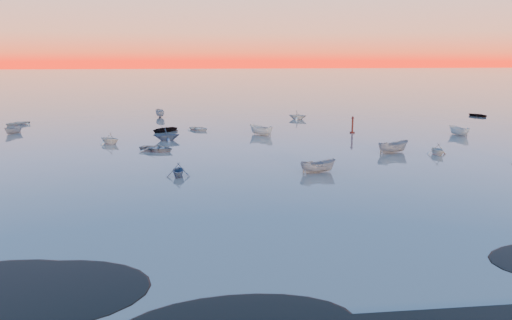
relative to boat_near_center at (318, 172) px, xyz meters
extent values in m
plane|color=#675D56|center=(-10.32, 73.00, 0.00)|extent=(600.00, 600.00, 0.00)
imported|color=slate|center=(0.00, 0.00, 0.00)|extent=(2.16, 4.23, 1.41)
imported|color=silver|center=(17.68, 7.95, 0.00)|extent=(3.27, 1.62, 1.12)
cylinder|color=#3F120D|center=(12.10, 26.38, 0.05)|extent=(0.83, 0.83, 0.28)
cylinder|color=#3F120D|center=(12.10, 26.38, 1.20)|extent=(0.29, 0.29, 2.39)
cone|color=#3F120D|center=(12.10, 26.38, 2.62)|extent=(0.55, 0.55, 0.46)
camera|label=1|loc=(-12.85, -52.03, 12.82)|focal=35.00mm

